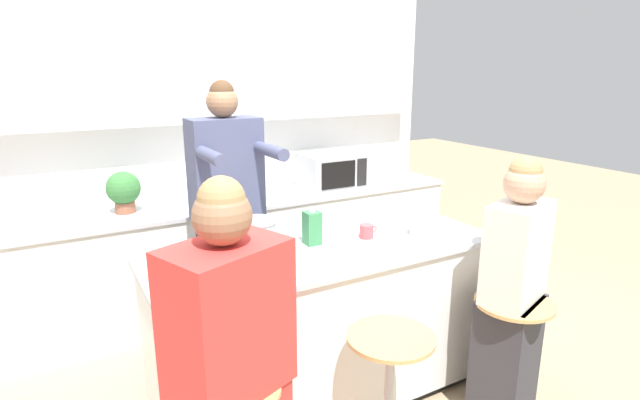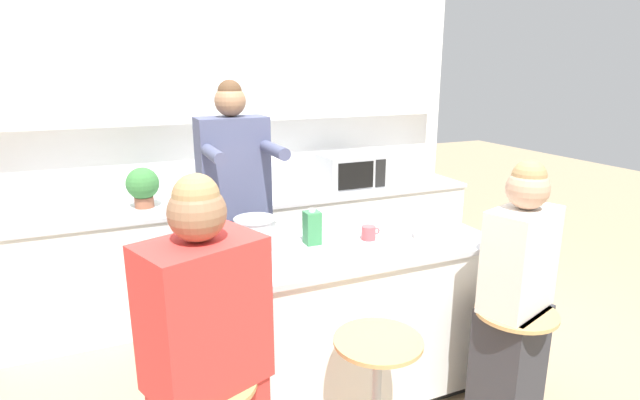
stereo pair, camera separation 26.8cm
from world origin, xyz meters
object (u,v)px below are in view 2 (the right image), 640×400
kitchen_island (325,325)px  person_cooking (236,229)px  person_seated_near (514,311)px  juice_carton (312,227)px  bar_stool_rightmost (511,362)px  person_wrapped_blanket (208,374)px  coffee_cup_near (218,252)px  bar_stool_center (376,396)px  coffee_cup_far (369,233)px  cooking_pot (255,233)px  potted_plant (143,185)px  microwave (350,171)px  fruit_bowl (435,233)px

kitchen_island → person_cooking: person_cooking is taller
person_seated_near → juice_carton: size_ratio=7.25×
bar_stool_rightmost → person_cooking: (-1.10, 1.24, 0.49)m
kitchen_island → person_seated_near: (0.79, -0.59, 0.20)m
person_wrapped_blanket → coffee_cup_near: person_wrapped_blanket is taller
bar_stool_rightmost → coffee_cup_near: 1.60m
bar_stool_center → person_cooking: size_ratio=0.38×
coffee_cup_far → juice_carton: 0.33m
cooking_pot → coffee_cup_near: bearing=-158.3°
potted_plant → coffee_cup_far: bearing=-51.5°
coffee_cup_far → potted_plant: size_ratio=0.38×
microwave → kitchen_island: bearing=-121.7°
person_seated_near → coffee_cup_far: size_ratio=12.86×
kitchen_island → cooking_pot: cooking_pot is taller
bar_stool_rightmost → fruit_bowl: bearing=104.9°
bar_stool_center → coffee_cup_near: 1.03m
person_cooking → fruit_bowl: (0.97, -0.72, 0.07)m
kitchen_island → bar_stool_rightmost: (0.77, -0.62, -0.07)m
person_wrapped_blanket → microwave: person_wrapped_blanket is taller
person_cooking → fruit_bowl: bearing=-37.5°
coffee_cup_far → juice_carton: size_ratio=0.56×
bar_stool_rightmost → person_wrapped_blanket: bearing=178.8°
coffee_cup_far → microwave: size_ratio=0.22×
kitchen_island → person_seated_near: bearing=-36.8°
bar_stool_rightmost → person_wrapped_blanket: size_ratio=0.46×
coffee_cup_far → microwave: (0.56, 1.33, 0.06)m
person_cooking → person_wrapped_blanket: size_ratio=1.19×
person_cooking → microwave: bearing=31.8°
potted_plant → coffee_cup_near: bearing=-79.5°
person_wrapped_blanket → coffee_cup_far: 1.23m
coffee_cup_near → microwave: bearing=42.7°
person_seated_near → juice_carton: (-0.83, 0.68, 0.35)m
person_seated_near → microwave: person_seated_near is taller
cooking_pot → person_cooking: bearing=89.2°
bar_stool_center → person_seated_near: person_seated_near is taller
cooking_pot → coffee_cup_near: size_ratio=3.00×
coffee_cup_far → microwave: 1.45m
fruit_bowl → microwave: microwave is taller
person_wrapped_blanket → cooking_pot: 0.90m
person_wrapped_blanket → coffee_cup_far: person_wrapped_blanket is taller
fruit_bowl → coffee_cup_near: 1.21m
coffee_cup_near → kitchen_island: bearing=-6.9°
coffee_cup_far → bar_stool_rightmost: bearing=-53.2°
coffee_cup_near → juice_carton: bearing=2.6°
microwave → coffee_cup_near: bearing=-137.3°
kitchen_island → bar_stool_center: size_ratio=2.78×
person_cooking → coffee_cup_near: size_ratio=17.16×
person_cooking → coffee_cup_near: person_cooking is taller
bar_stool_center → juice_carton: (-0.04, 0.67, 0.62)m
bar_stool_center → microwave: size_ratio=1.37×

